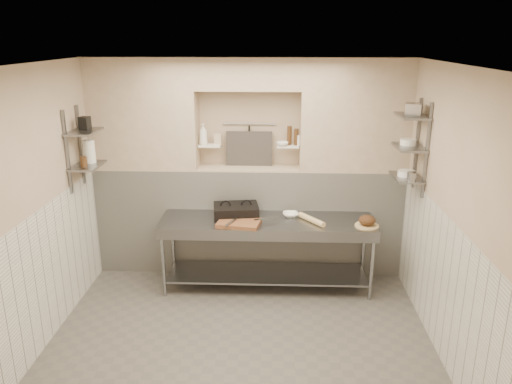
{
  "coord_description": "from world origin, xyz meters",
  "views": [
    {
      "loc": [
        0.34,
        -4.48,
        3.05
      ],
      "look_at": [
        0.13,
        0.9,
        1.35
      ],
      "focal_mm": 35.0,
      "sensor_mm": 36.0,
      "label": 1
    }
  ],
  "objects_px": {
    "cutting_board": "(239,223)",
    "panini_press": "(236,211)",
    "prep_table": "(267,240)",
    "rolling_pin": "(311,219)",
    "mixing_bowl": "(291,215)",
    "bowl_alcove": "(282,144)",
    "jug_left": "(89,151)",
    "bottle_soap": "(203,134)",
    "bread_loaf": "(367,220)"
  },
  "relations": [
    {
      "from": "cutting_board",
      "to": "bowl_alcove",
      "type": "xyz_separation_m",
      "value": [
        0.51,
        0.68,
        0.81
      ]
    },
    {
      "from": "prep_table",
      "to": "jug_left",
      "type": "distance_m",
      "value": 2.37
    },
    {
      "from": "mixing_bowl",
      "to": "bowl_alcove",
      "type": "distance_m",
      "value": 0.9
    },
    {
      "from": "jug_left",
      "to": "bowl_alcove",
      "type": "bearing_deg",
      "value": 13.95
    },
    {
      "from": "prep_table",
      "to": "mixing_bowl",
      "type": "height_order",
      "value": "mixing_bowl"
    },
    {
      "from": "panini_press",
      "to": "jug_left",
      "type": "height_order",
      "value": "jug_left"
    },
    {
      "from": "prep_table",
      "to": "bottle_soap",
      "type": "height_order",
      "value": "bottle_soap"
    },
    {
      "from": "prep_table",
      "to": "rolling_pin",
      "type": "xyz_separation_m",
      "value": [
        0.53,
        -0.03,
        0.29
      ]
    },
    {
      "from": "bottle_soap",
      "to": "cutting_board",
      "type": "bearing_deg",
      "value": -55.04
    },
    {
      "from": "mixing_bowl",
      "to": "jug_left",
      "type": "bearing_deg",
      "value": -175.46
    },
    {
      "from": "panini_press",
      "to": "bowl_alcove",
      "type": "height_order",
      "value": "bowl_alcove"
    },
    {
      "from": "cutting_board",
      "to": "bread_loaf",
      "type": "xyz_separation_m",
      "value": [
        1.51,
        0.01,
        0.05
      ]
    },
    {
      "from": "bowl_alcove",
      "to": "bottle_soap",
      "type": "bearing_deg",
      "value": 178.6
    },
    {
      "from": "cutting_board",
      "to": "jug_left",
      "type": "height_order",
      "value": "jug_left"
    },
    {
      "from": "rolling_pin",
      "to": "bottle_soap",
      "type": "xyz_separation_m",
      "value": [
        -1.36,
        0.59,
        0.91
      ]
    },
    {
      "from": "mixing_bowl",
      "to": "cutting_board",
      "type": "bearing_deg",
      "value": -153.48
    },
    {
      "from": "cutting_board",
      "to": "panini_press",
      "type": "bearing_deg",
      "value": 101.4
    },
    {
      "from": "jug_left",
      "to": "rolling_pin",
      "type": "bearing_deg",
      "value": -0.01
    },
    {
      "from": "cutting_board",
      "to": "rolling_pin",
      "type": "bearing_deg",
      "value": 7.91
    },
    {
      "from": "prep_table",
      "to": "bread_loaf",
      "type": "relative_size",
      "value": 13.27
    },
    {
      "from": "panini_press",
      "to": "bottle_soap",
      "type": "height_order",
      "value": "bottle_soap"
    },
    {
      "from": "prep_table",
      "to": "mixing_bowl",
      "type": "relative_size",
      "value": 13.46
    },
    {
      "from": "cutting_board",
      "to": "bowl_alcove",
      "type": "relative_size",
      "value": 3.22
    },
    {
      "from": "panini_press",
      "to": "mixing_bowl",
      "type": "height_order",
      "value": "panini_press"
    },
    {
      "from": "cutting_board",
      "to": "bottle_soap",
      "type": "distance_m",
      "value": 1.27
    },
    {
      "from": "bread_loaf",
      "to": "jug_left",
      "type": "xyz_separation_m",
      "value": [
        -3.27,
        0.11,
        0.77
      ]
    },
    {
      "from": "prep_table",
      "to": "mixing_bowl",
      "type": "bearing_deg",
      "value": 28.46
    },
    {
      "from": "jug_left",
      "to": "bottle_soap",
      "type": "bearing_deg",
      "value": 24.94
    },
    {
      "from": "cutting_board",
      "to": "jug_left",
      "type": "distance_m",
      "value": 1.95
    },
    {
      "from": "cutting_board",
      "to": "bread_loaf",
      "type": "height_order",
      "value": "bread_loaf"
    },
    {
      "from": "panini_press",
      "to": "rolling_pin",
      "type": "relative_size",
      "value": 1.34
    },
    {
      "from": "prep_table",
      "to": "bowl_alcove",
      "type": "bearing_deg",
      "value": 71.89
    },
    {
      "from": "mixing_bowl",
      "to": "jug_left",
      "type": "xyz_separation_m",
      "value": [
        -2.38,
        -0.19,
        0.82
      ]
    },
    {
      "from": "cutting_board",
      "to": "rolling_pin",
      "type": "xyz_separation_m",
      "value": [
        0.87,
        0.12,
        0.01
      ]
    },
    {
      "from": "prep_table",
      "to": "panini_press",
      "type": "distance_m",
      "value": 0.53
    },
    {
      "from": "cutting_board",
      "to": "bread_loaf",
      "type": "bearing_deg",
      "value": 0.34
    },
    {
      "from": "rolling_pin",
      "to": "bowl_alcove",
      "type": "bearing_deg",
      "value": 122.35
    },
    {
      "from": "cutting_board",
      "to": "jug_left",
      "type": "bearing_deg",
      "value": 176.08
    },
    {
      "from": "cutting_board",
      "to": "bottle_soap",
      "type": "xyz_separation_m",
      "value": [
        -0.5,
        0.71,
        0.92
      ]
    },
    {
      "from": "cutting_board",
      "to": "bowl_alcove",
      "type": "bearing_deg",
      "value": 53.4
    },
    {
      "from": "cutting_board",
      "to": "bottle_soap",
      "type": "bearing_deg",
      "value": 124.96
    },
    {
      "from": "panini_press",
      "to": "rolling_pin",
      "type": "xyz_separation_m",
      "value": [
        0.92,
        -0.16,
        -0.04
      ]
    },
    {
      "from": "mixing_bowl",
      "to": "rolling_pin",
      "type": "relative_size",
      "value": 0.44
    },
    {
      "from": "prep_table",
      "to": "rolling_pin",
      "type": "bearing_deg",
      "value": -3.76
    },
    {
      "from": "cutting_board",
      "to": "jug_left",
      "type": "xyz_separation_m",
      "value": [
        -1.76,
        0.12,
        0.82
      ]
    },
    {
      "from": "bread_loaf",
      "to": "bottle_soap",
      "type": "bearing_deg",
      "value": 160.75
    },
    {
      "from": "cutting_board",
      "to": "mixing_bowl",
      "type": "xyz_separation_m",
      "value": [
        0.62,
        0.31,
        0.0
      ]
    },
    {
      "from": "bottle_soap",
      "to": "prep_table",
      "type": "bearing_deg",
      "value": -33.69
    },
    {
      "from": "mixing_bowl",
      "to": "jug_left",
      "type": "height_order",
      "value": "jug_left"
    },
    {
      "from": "prep_table",
      "to": "mixing_bowl",
      "type": "distance_m",
      "value": 0.43
    }
  ]
}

